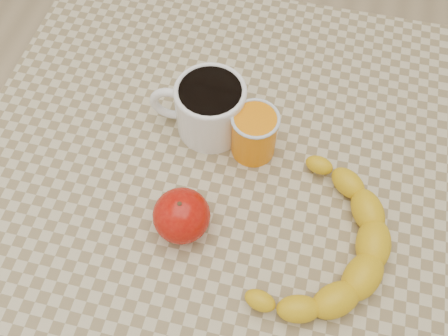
% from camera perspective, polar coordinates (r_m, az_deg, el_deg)
% --- Properties ---
extents(ground, '(3.00, 3.00, 0.00)m').
position_cam_1_polar(ground, '(1.45, 0.00, -15.62)').
color(ground, tan).
rests_on(ground, ground).
extents(table, '(0.80, 0.80, 0.75)m').
position_cam_1_polar(table, '(0.83, 0.00, -3.72)').
color(table, tan).
rests_on(table, ground).
extents(coffee_mug, '(0.15, 0.11, 0.09)m').
position_cam_1_polar(coffee_mug, '(0.76, -1.76, 7.03)').
color(coffee_mug, white).
rests_on(coffee_mug, table).
extents(orange_juice_glass, '(0.07, 0.07, 0.08)m').
position_cam_1_polar(orange_juice_glass, '(0.74, 3.47, 3.96)').
color(orange_juice_glass, orange).
rests_on(orange_juice_glass, table).
extents(apple, '(0.09, 0.09, 0.07)m').
position_cam_1_polar(apple, '(0.68, -4.87, -5.45)').
color(apple, '#9E0805').
rests_on(apple, table).
extents(banana, '(0.41, 0.44, 0.05)m').
position_cam_1_polar(banana, '(0.69, 11.12, -8.53)').
color(banana, yellow).
rests_on(banana, table).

